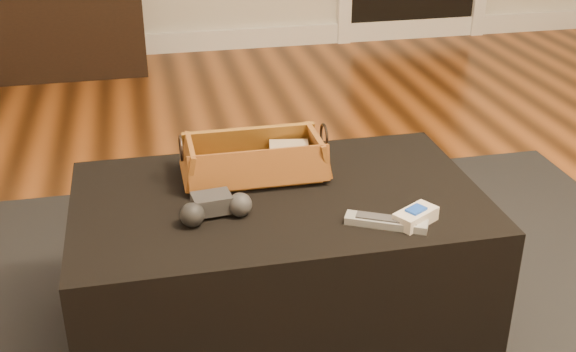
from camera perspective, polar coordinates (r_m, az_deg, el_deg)
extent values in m
cube|color=brown|center=(2.05, 2.69, -11.65)|extent=(5.00, 5.50, 0.01)
cube|color=white|center=(4.48, -6.32, 10.59)|extent=(5.00, 0.04, 0.12)
cube|color=black|center=(4.24, -21.35, 11.21)|extent=(1.44, 0.45, 0.57)
cube|color=black|center=(1.96, -0.40, -13.27)|extent=(2.60, 2.00, 0.01)
cube|color=black|center=(1.87, -0.73, -7.21)|extent=(1.00, 0.60, 0.42)
cube|color=black|center=(1.84, -3.16, 0.40)|extent=(0.20, 0.06, 0.02)
cube|color=tan|center=(1.89, 0.08, 1.75)|extent=(0.11, 0.09, 0.06)
cube|color=olive|center=(1.86, -2.65, 0.18)|extent=(0.33, 0.15, 0.01)
cube|color=#A06924|center=(1.91, -3.11, 2.64)|extent=(0.35, 0.03, 0.09)
cube|color=brown|center=(1.77, -2.23, 0.58)|extent=(0.35, 0.03, 0.09)
cube|color=#A15C24|center=(1.87, 2.43, 2.12)|extent=(0.03, 0.18, 0.09)
cube|color=#A55D25|center=(1.82, -7.94, 1.17)|extent=(0.03, 0.18, 0.09)
torus|color=black|center=(1.86, 2.86, 3.19)|extent=(0.01, 0.07, 0.07)
torus|color=black|center=(1.81, -8.45, 2.19)|extent=(0.01, 0.07, 0.07)
cube|color=#2A2A2C|center=(1.68, -6.04, -2.13)|extent=(0.10, 0.07, 0.04)
sphere|color=black|center=(1.64, -7.57, -3.06)|extent=(0.07, 0.07, 0.06)
sphere|color=#2D2C2F|center=(1.67, -3.81, -2.27)|extent=(0.07, 0.07, 0.06)
cube|color=#9DA1A4|center=(1.65, 7.76, -3.64)|extent=(0.18, 0.12, 0.02)
cube|color=#37373A|center=(1.64, 7.79, -3.31)|extent=(0.14, 0.09, 0.00)
cube|color=beige|center=(1.66, 10.04, -3.20)|extent=(0.12, 0.10, 0.03)
cube|color=blue|center=(1.66, 10.09, -2.63)|extent=(0.05, 0.05, 0.01)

